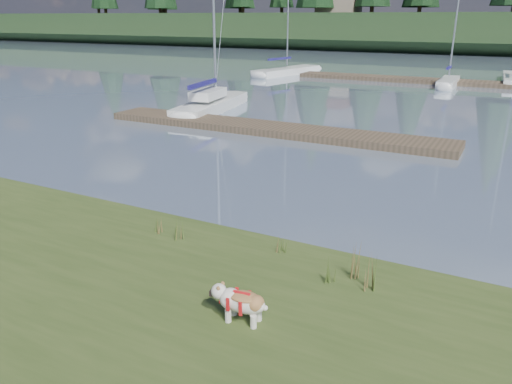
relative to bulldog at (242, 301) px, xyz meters
The scene contains 16 objects.
ground 34.63m from the bulldog, 93.84° to the left, with size 200.00×200.00×0.00m, color #798AA2.
bank 2.79m from the bulldog, 147.82° to the right, with size 60.00×9.00×0.35m, color #3B4B1F.
ridge 77.60m from the bulldog, 91.71° to the left, with size 200.00×20.00×5.00m, color black.
bulldog is the anchor object (origin of this frame).
sailboat_main 20.76m from the bulldog, 123.34° to the left, with size 2.90×8.17×11.63m.
dock_near 14.95m from the bulldog, 115.00° to the left, with size 16.00×2.00×0.30m, color #4C3D2C.
dock_far 34.55m from the bulldog, 90.52° to the left, with size 26.00×2.20×0.30m, color #4C3D2C.
sailboat_bg_0 38.44m from the bulldog, 112.78° to the left, with size 3.63×8.76×12.41m.
sailboat_bg_2 33.41m from the bulldog, 92.60° to the left, with size 1.22×5.55×8.58m.
weed_0 3.28m from the bulldog, 143.33° to the left, with size 0.17×0.14×0.54m.
weed_1 2.49m from the bulldog, 100.09° to the left, with size 0.17×0.14×0.42m.
weed_2 2.43m from the bulldog, 61.12° to the left, with size 0.17×0.14×0.76m.
weed_3 3.83m from the bulldog, 147.48° to the left, with size 0.17×0.14×0.49m.
weed_4 1.93m from the bulldog, 66.13° to the left, with size 0.17×0.14×0.52m.
weed_5 2.36m from the bulldog, 50.91° to the left, with size 0.17×0.14×0.67m.
mud_lip 3.80m from the bulldog, 128.21° to the left, with size 60.00×0.50×0.14m, color #33281C.
Camera 1 is at (5.60, -10.29, 4.80)m, focal length 35.00 mm.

